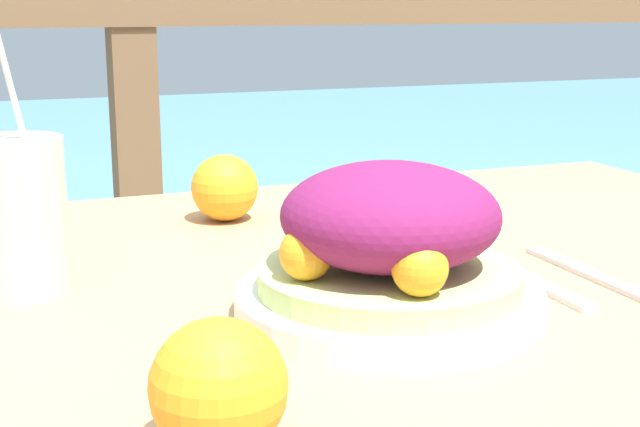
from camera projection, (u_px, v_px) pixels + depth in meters
patio_table at (280, 372)px, 0.82m from camera, size 1.27×0.76×0.73m
railing_fence at (135, 128)px, 1.45m from camera, size 2.80×0.08×1.02m
sea_backdrop at (40, 190)px, 3.85m from camera, size 12.00×4.00×0.37m
salad_plate at (389, 250)px, 0.68m from camera, size 0.24×0.24×0.12m
drink_glass at (16, 216)px, 0.74m from camera, size 0.08×0.08×0.25m
fork at (525, 278)px, 0.78m from camera, size 0.02×0.18×0.00m
knife at (592, 275)px, 0.79m from camera, size 0.02×0.18×0.00m
orange_near_basket at (225, 188)px, 0.99m from camera, size 0.07×0.07×0.07m
orange_near_glass at (219, 387)px, 0.47m from camera, size 0.08×0.08×0.08m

